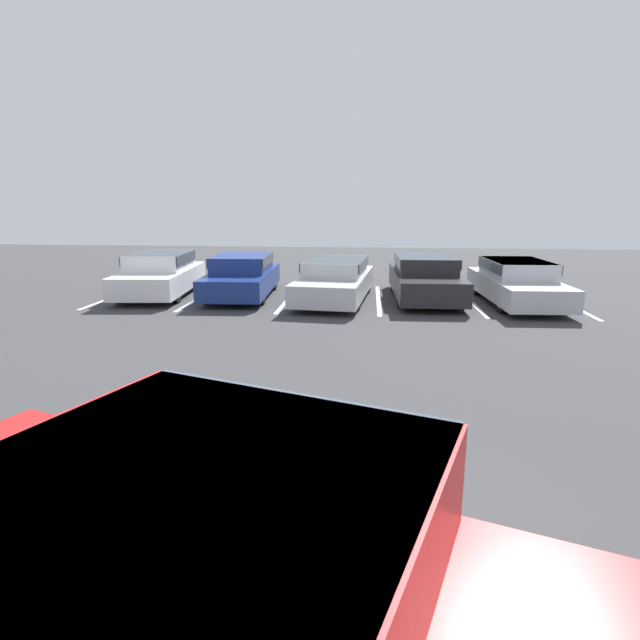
% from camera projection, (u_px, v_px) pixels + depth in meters
% --- Properties ---
extents(ground_plane, '(60.00, 60.00, 0.00)m').
position_uv_depth(ground_plane, '(278.00, 629.00, 3.41)').
color(ground_plane, '#38383A').
extents(stall_stripe_a, '(0.12, 4.67, 0.01)m').
position_uv_depth(stall_stripe_a, '(120.00, 295.00, 15.79)').
color(stall_stripe_a, white).
rests_on(stall_stripe_a, ground_plane).
extents(stall_stripe_b, '(0.12, 4.67, 0.01)m').
position_uv_depth(stall_stripe_b, '(203.00, 296.00, 15.53)').
color(stall_stripe_b, white).
rests_on(stall_stripe_b, ground_plane).
extents(stall_stripe_c, '(0.12, 4.67, 0.01)m').
position_uv_depth(stall_stripe_c, '(289.00, 298.00, 15.27)').
color(stall_stripe_c, white).
rests_on(stall_stripe_c, ground_plane).
extents(stall_stripe_d, '(0.12, 4.67, 0.01)m').
position_uv_depth(stall_stripe_d, '(378.00, 299.00, 15.02)').
color(stall_stripe_d, white).
rests_on(stall_stripe_d, ground_plane).
extents(stall_stripe_e, '(0.12, 4.67, 0.01)m').
position_uv_depth(stall_stripe_e, '(470.00, 301.00, 14.76)').
color(stall_stripe_e, white).
rests_on(stall_stripe_e, ground_plane).
extents(stall_stripe_f, '(0.12, 4.67, 0.01)m').
position_uv_depth(stall_stripe_f, '(566.00, 303.00, 14.50)').
color(stall_stripe_f, white).
rests_on(stall_stripe_f, ground_plane).
extents(parked_sedan_a, '(2.24, 4.42, 1.32)m').
position_uv_depth(parked_sedan_a, '(160.00, 273.00, 15.56)').
color(parked_sedan_a, silver).
rests_on(parked_sedan_a, ground_plane).
extents(parked_sedan_b, '(2.01, 4.41, 1.27)m').
position_uv_depth(parked_sedan_b, '(242.00, 275.00, 15.41)').
color(parked_sedan_b, navy).
rests_on(parked_sedan_b, ground_plane).
extents(parked_sedan_c, '(2.27, 4.87, 1.21)m').
position_uv_depth(parked_sedan_c, '(335.00, 279.00, 14.83)').
color(parked_sedan_c, '#B7BABF').
rests_on(parked_sedan_c, ground_plane).
extents(parked_sedan_d, '(1.95, 4.60, 1.30)m').
position_uv_depth(parked_sedan_d, '(425.00, 276.00, 14.93)').
color(parked_sedan_d, '#232326').
rests_on(parked_sedan_d, ground_plane).
extents(parked_sedan_e, '(1.92, 4.71, 1.24)m').
position_uv_depth(parked_sedan_e, '(517.00, 281.00, 14.32)').
color(parked_sedan_e, '#B7BABF').
rests_on(parked_sedan_e, ground_plane).
extents(wheel_stop_curb, '(1.89, 0.20, 0.14)m').
position_uv_depth(wheel_stop_curb, '(419.00, 282.00, 17.85)').
color(wheel_stop_curb, '#B7B2A8').
rests_on(wheel_stop_curb, ground_plane).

